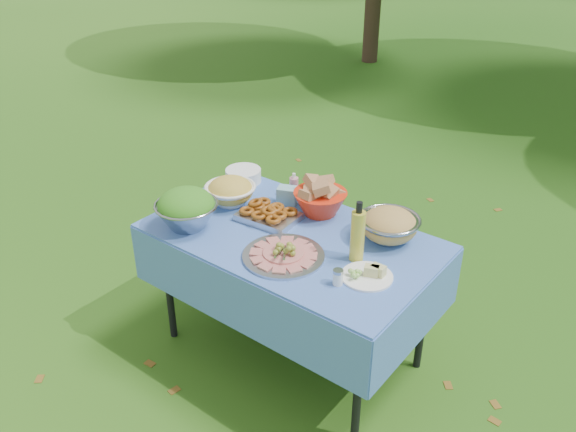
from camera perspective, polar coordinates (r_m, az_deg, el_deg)
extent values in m
plane|color=#0E3E0B|center=(3.54, 0.33, -12.40)|extent=(80.00, 80.00, 0.00)
cube|color=#84B0FF|center=(3.29, 0.35, -7.47)|extent=(1.46, 0.86, 0.76)
cylinder|color=white|center=(3.62, -4.20, 3.82)|extent=(0.26, 0.26, 0.08)
cube|color=#81BCCE|center=(3.36, -0.07, 1.94)|extent=(0.13, 0.11, 0.10)
cylinder|color=pink|center=(3.42, 0.56, 2.91)|extent=(0.06, 0.06, 0.14)
cube|color=#B8B8BD|center=(3.20, -1.84, 0.20)|extent=(0.32, 0.24, 0.07)
cylinder|color=#A6A7AE|center=(2.89, -0.43, -3.11)|extent=(0.44, 0.44, 0.09)
cylinder|color=gold|center=(2.83, 6.55, -1.43)|extent=(0.08, 0.08, 0.31)
cylinder|color=white|center=(2.78, 7.43, -5.17)|extent=(0.24, 0.24, 0.06)
cylinder|color=white|center=(2.72, 4.69, -5.72)|extent=(0.05, 0.05, 0.08)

